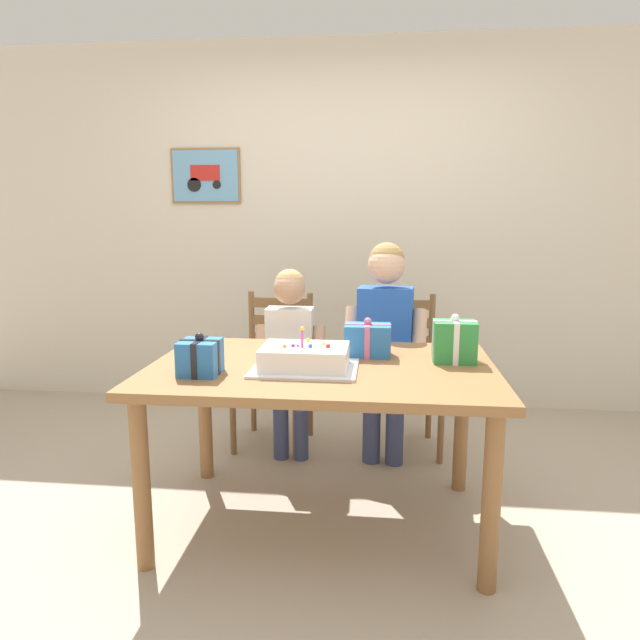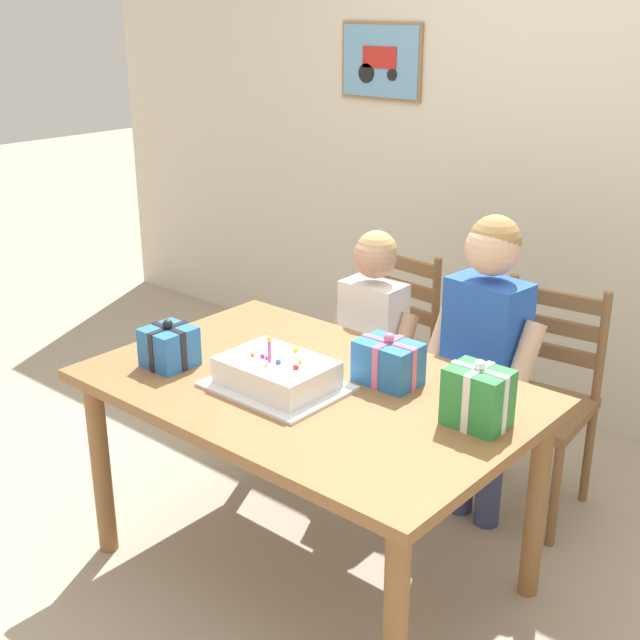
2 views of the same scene
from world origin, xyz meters
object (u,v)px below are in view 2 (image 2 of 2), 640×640
Objects in this scene: chair_left at (380,351)px; child_older at (485,343)px; dining_table at (310,409)px; gift_box_beside_cake at (169,347)px; gift_box_red_large at (388,362)px; birthday_cake at (277,375)px; chair_right at (536,401)px; gift_box_corner_small at (478,397)px; child_younger at (373,332)px.

child_older is at bearing -19.96° from chair_left.
dining_table is 8.45× the size of gift_box_beside_cake.
child_older is at bearing 80.59° from gift_box_red_large.
child_older is (0.75, 0.89, -0.06)m from gift_box_beside_cake.
birthday_cake is at bearing -113.46° from child_older.
dining_table is 1.62× the size of chair_right.
gift_box_red_large reaches higher than chair_right.
dining_table is at bearing -112.73° from chair_right.
child_older reaches higher than dining_table.
child_younger is at bearing 145.38° from gift_box_corner_small.
gift_box_beside_cake is at bearing -156.92° from dining_table.
gift_box_corner_small is 1.02m from child_younger.
chair_left reaches higher than dining_table.
gift_box_beside_cake is 0.19× the size of chair_right.
child_older reaches higher than gift_box_beside_cake.
dining_table is at bearing -168.85° from gift_box_corner_small.
chair_right is at bearing 67.27° from dining_table.
gift_box_red_large is 0.98× the size of gift_box_corner_small.
gift_box_beside_cake is at bearing -150.05° from gift_box_red_large.
child_older is (-0.11, -0.24, 0.29)m from chair_right.
birthday_cake reaches higher than chair_left.
child_younger is (-0.44, 0.50, -0.16)m from gift_box_red_large.
child_younger is (-0.83, 0.57, -0.17)m from gift_box_corner_small.
gift_box_corner_small reaches higher than gift_box_beside_cake.
gift_box_red_large is 0.77m from gift_box_beside_cake.
dining_table is at bearing -136.49° from gift_box_red_large.
chair_left is 0.76m from child_older.
child_younger is (-0.19, 0.78, -0.13)m from birthday_cake.
gift_box_beside_cake reaches higher than dining_table.
chair_left is at bearing 119.46° from child_younger.
gift_box_beside_cake is 1.17m from child_older.
gift_box_corner_small is at bearing 17.96° from birthday_cake.
gift_box_beside_cake is (-0.48, -0.20, 0.16)m from dining_table.
child_younger is (0.23, 0.89, -0.15)m from gift_box_beside_cake.
gift_box_red_large is 0.17× the size of child_older.
gift_box_corner_small is 0.24× the size of chair_left.
gift_box_corner_small is 1.32m from chair_left.
child_older is at bearing 66.54° from birthday_cake.
birthday_cake is at bearing -113.83° from chair_right.
dining_table is 1.02m from chair_left.
gift_box_red_large is at bearing 43.51° from dining_table.
gift_box_beside_cake is at bearing -104.26° from child_younger.
child_older is (0.28, 0.69, 0.10)m from dining_table.
gift_box_corner_small reaches higher than gift_box_red_large.
chair_right is at bearing 75.25° from gift_box_red_large.
gift_box_red_large is at bearing 169.81° from gift_box_corner_small.
gift_box_red_large reaches higher than gift_box_beside_cake.
gift_box_corner_small is at bearing -10.19° from gift_box_red_large.
gift_box_beside_cake is at bearing -127.47° from chair_right.
birthday_cake reaches higher than dining_table.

